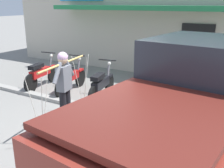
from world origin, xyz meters
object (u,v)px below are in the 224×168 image
object	(u,v)px
fruit_basket_left_side	(43,141)
fruit_basket_right_side	(84,109)
parked_truck	(188,110)
fruit_vendor	(64,85)
motorcycle_nearest_shop	(41,74)
motorcycle_second_in_row	(71,78)
motorcycle_third_in_row	(101,85)
motorcycle_end_of_row	(147,88)

from	to	relation	value
fruit_basket_left_side	fruit_basket_right_side	world-z (taller)	same
parked_truck	fruit_basket_left_side	bearing A→B (deg)	-164.42
fruit_vendor	motorcycle_nearest_shop	distance (m)	3.19
motorcycle_second_in_row	parked_truck	distance (m)	4.64
fruit_basket_left_side	motorcycle_third_in_row	world-z (taller)	fruit_basket_left_side
fruit_basket_right_side	motorcycle_nearest_shop	xyz separation A→B (m)	(-2.41, 0.95, 0.37)
motorcycle_second_in_row	motorcycle_third_in_row	xyz separation A→B (m)	(1.20, -0.09, 0.00)
fruit_vendor	fruit_basket_right_side	distance (m)	1.26
fruit_basket_left_side	motorcycle_nearest_shop	distance (m)	3.83
fruit_basket_right_side	motorcycle_nearest_shop	world-z (taller)	fruit_basket_right_side
motorcycle_nearest_shop	motorcycle_third_in_row	world-z (taller)	same
fruit_basket_left_side	fruit_basket_right_side	xyz separation A→B (m)	(-0.30, 1.73, 0.00)
fruit_basket_right_side	parked_truck	xyz separation A→B (m)	(2.86, -1.02, 0.95)
motorcycle_third_in_row	fruit_basket_left_side	bearing A→B (deg)	-82.12
fruit_basket_right_side	parked_truck	distance (m)	3.18
fruit_vendor	fruit_basket_left_side	bearing A→B (deg)	-80.42
fruit_basket_right_side	motorcycle_third_in_row	distance (m)	1.02
fruit_basket_left_side	motorcycle_third_in_row	distance (m)	2.73
fruit_vendor	motorcycle_nearest_shop	world-z (taller)	fruit_vendor
motorcycle_third_in_row	motorcycle_end_of_row	distance (m)	1.27
fruit_vendor	motorcycle_end_of_row	world-z (taller)	fruit_vendor
motorcycle_third_in_row	parked_truck	xyz separation A→B (m)	(2.93, -1.96, 0.58)
fruit_basket_right_side	parked_truck	bearing A→B (deg)	-19.66
motorcycle_end_of_row	parked_truck	size ratio (longest dim) A/B	0.37
fruit_vendor	fruit_basket_right_side	size ratio (longest dim) A/B	1.20
fruit_vendor	motorcycle_third_in_row	xyz separation A→B (m)	(-0.22, 1.81, -0.53)
fruit_vendor	motorcycle_third_in_row	bearing A→B (deg)	97.06
motorcycle_nearest_shop	motorcycle_third_in_row	size ratio (longest dim) A/B	1.00
fruit_basket_right_side	motorcycle_second_in_row	size ratio (longest dim) A/B	0.81
parked_truck	fruit_vendor	bearing A→B (deg)	176.74
fruit_basket_left_side	motorcycle_nearest_shop	bearing A→B (deg)	135.36
fruit_basket_left_side	motorcycle_nearest_shop	size ratio (longest dim) A/B	0.80
fruit_basket_left_side	parked_truck	size ratio (longest dim) A/B	0.30
parked_truck	fruit_basket_right_side	bearing A→B (deg)	160.34
motorcycle_second_in_row	motorcycle_third_in_row	bearing A→B (deg)	-4.49
motorcycle_second_in_row	fruit_basket_left_side	bearing A→B (deg)	-60.48
motorcycle_nearest_shop	motorcycle_third_in_row	distance (m)	2.34
motorcycle_second_in_row	parked_truck	world-z (taller)	parked_truck
fruit_vendor	parked_truck	distance (m)	2.71
motorcycle_nearest_shop	motorcycle_end_of_row	distance (m)	3.57
fruit_basket_right_side	motorcycle_end_of_row	xyz separation A→B (m)	(1.13, 1.36, 0.37)
motorcycle_nearest_shop	motorcycle_third_in_row	xyz separation A→B (m)	(2.34, -0.01, 0.00)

